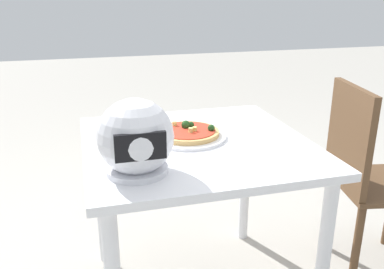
% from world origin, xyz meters
% --- Properties ---
extents(dining_table, '(0.86, 0.85, 0.73)m').
position_xyz_m(dining_table, '(0.00, 0.00, 0.63)').
color(dining_table, white).
rests_on(dining_table, ground).
extents(pizza_plate, '(0.31, 0.31, 0.01)m').
position_xyz_m(pizza_plate, '(0.02, -0.05, 0.73)').
color(pizza_plate, white).
rests_on(pizza_plate, dining_table).
extents(pizza, '(0.25, 0.25, 0.05)m').
position_xyz_m(pizza, '(0.02, -0.05, 0.75)').
color(pizza, tan).
rests_on(pizza, pizza_plate).
extents(motorcycle_helmet, '(0.24, 0.24, 0.24)m').
position_xyz_m(motorcycle_helmet, '(0.26, 0.23, 0.84)').
color(motorcycle_helmet, silver).
rests_on(motorcycle_helmet, dining_table).
extents(chair_side, '(0.47, 0.47, 0.90)m').
position_xyz_m(chair_side, '(-0.79, 0.01, 0.51)').
color(chair_side, brown).
rests_on(chair_side, ground).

